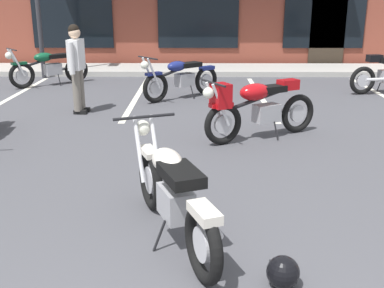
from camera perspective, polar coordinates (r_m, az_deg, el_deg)
The scene contains 10 objects.
ground_plane at distance 5.92m, azimuth 1.09°, elevation -3.97°, with size 80.00×80.00×0.00m, color #47474C.
sidewalk_kerb at distance 14.23m, azimuth 0.75°, elevation 9.00°, with size 22.00×1.80×0.14m, color #A8A59E.
brick_storefront_building at distance 18.23m, azimuth 0.73°, elevation 16.83°, with size 14.74×7.01×3.92m.
painted_stall_lines at distance 10.70m, azimuth 0.83°, elevation 5.81°, with size 14.10×4.80×0.01m.
motorcycle_foreground_classic at distance 4.30m, azimuth -2.42°, elevation -5.82°, with size 1.07×2.01×0.98m.
motorcycle_red_sportbike at distance 7.40m, azimuth 7.82°, elevation 4.54°, with size 1.92×1.26×0.98m.
motorcycle_silver_naked at distance 10.41m, azimuth -1.34°, elevation 8.05°, with size 1.73×1.57×0.98m.
motorcycle_green_cafe_racer at distance 12.52m, azimuth -16.95°, elevation 8.90°, with size 1.75×1.54×0.98m.
person_by_back_row at distance 9.24m, azimuth -13.80°, elevation 9.43°, with size 0.30×0.61×1.68m.
helmet_on_pavement at distance 3.83m, azimuth 10.95°, elevation -14.98°, with size 0.26×0.26×0.26m.
Camera 1 is at (-0.07, -1.45, 2.16)m, focal length 44.04 mm.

